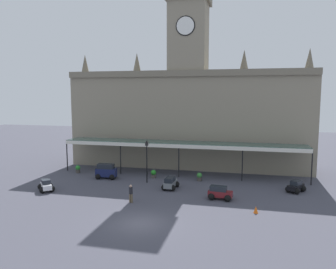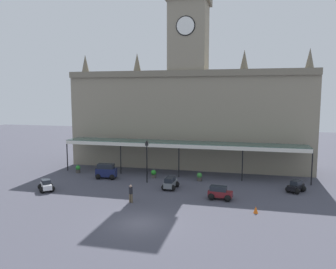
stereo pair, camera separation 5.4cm
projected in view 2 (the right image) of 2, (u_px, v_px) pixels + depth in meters
name	position (u px, v px, depth m)	size (l,w,h in m)	color
ground_plane	(140.00, 224.00, 25.39)	(140.00, 140.00, 0.00)	#44444F
station_building	(188.00, 111.00, 44.67)	(32.11, 5.58, 22.69)	gray
entrance_canopy	(181.00, 143.00, 40.40)	(29.78, 3.26, 4.06)	#38564C
car_maroon_estate	(220.00, 194.00, 31.18)	(2.33, 1.70, 1.27)	maroon
car_white_sedan	(46.00, 186.00, 33.98)	(2.20, 2.23, 1.19)	silver
car_grey_estate	(170.00, 184.00, 34.65)	(1.61, 2.29, 1.27)	slate
car_black_sedan	(296.00, 187.00, 33.56)	(2.13, 2.25, 1.19)	black
car_navy_van	(106.00, 172.00, 38.87)	(2.48, 1.74, 1.77)	#19214C
pedestrian_crossing_forecourt	(131.00, 193.00, 30.25)	(0.37, 0.34, 1.67)	brown
victorian_lamppost	(147.00, 157.00, 36.86)	(0.30, 0.30, 4.78)	black
traffic_cone	(256.00, 210.00, 27.58)	(0.40, 0.40, 0.59)	orange
planter_near_kerb	(199.00, 177.00, 37.88)	(0.60, 0.60, 0.96)	#47423D
planter_by_canopy	(154.00, 174.00, 39.21)	(0.60, 0.60, 0.96)	#47423D
planter_forecourt_centre	(78.00, 169.00, 41.81)	(0.60, 0.60, 0.96)	#47423D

